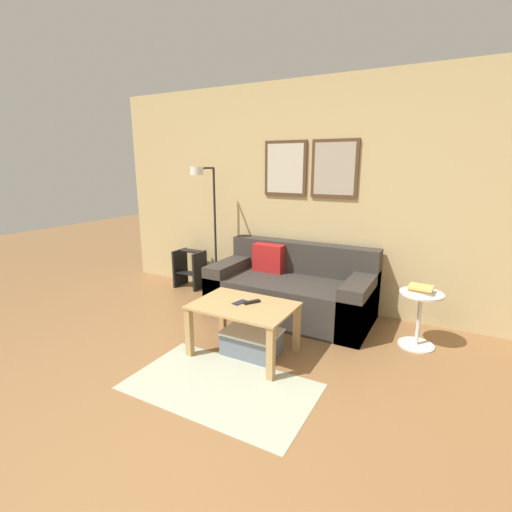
{
  "coord_description": "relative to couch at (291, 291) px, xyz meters",
  "views": [
    {
      "loc": [
        1.41,
        -1.09,
        1.64
      ],
      "look_at": [
        -0.12,
        1.7,
        0.85
      ],
      "focal_mm": 26.0,
      "sensor_mm": 36.0,
      "label": 1
    }
  ],
  "objects": [
    {
      "name": "couch",
      "position": [
        0.0,
        0.0,
        0.0
      ],
      "size": [
        1.75,
        0.86,
        0.77
      ],
      "color": "#38332D",
      "rests_on": "ground_plane"
    },
    {
      "name": "book_stack",
      "position": [
        1.3,
        -0.14,
        0.28
      ],
      "size": [
        0.23,
        0.18,
        0.06
      ],
      "color": "silver",
      "rests_on": "side_table"
    },
    {
      "name": "side_table",
      "position": [
        1.32,
        -0.13,
        0.04
      ],
      "size": [
        0.38,
        0.38,
        0.52
      ],
      "color": "white",
      "rests_on": "ground_plane"
    },
    {
      "name": "wall_back",
      "position": [
        0.11,
        0.46,
        1.0
      ],
      "size": [
        5.6,
        0.09,
        2.55
      ],
      "color": "tan",
      "rests_on": "ground_plane"
    },
    {
      "name": "storage_bin",
      "position": [
        0.05,
        -0.98,
        -0.17
      ],
      "size": [
        0.49,
        0.37,
        0.21
      ],
      "color": "slate",
      "rests_on": "ground_plane"
    },
    {
      "name": "coffee_table",
      "position": [
        -0.01,
        -1.02,
        0.09
      ],
      "size": [
        0.87,
        0.6,
        0.46
      ],
      "color": "tan",
      "rests_on": "ground_plane"
    },
    {
      "name": "step_stool",
      "position": [
        -1.59,
        0.21,
        -0.01
      ],
      "size": [
        0.37,
        0.29,
        0.51
      ],
      "color": "black",
      "rests_on": "ground_plane"
    },
    {
      "name": "floor_lamp",
      "position": [
        -1.13,
        0.03,
        0.73
      ],
      "size": [
        0.22,
        0.51,
        1.61
      ],
      "color": "black",
      "rests_on": "ground_plane"
    },
    {
      "name": "remote_control",
      "position": [
        0.03,
        -0.95,
        0.19
      ],
      "size": [
        0.12,
        0.15,
        0.02
      ],
      "primitive_type": "cube",
      "rotation": [
        0.0,
        0.0,
        -0.58
      ],
      "color": "black",
      "rests_on": "coffee_table"
    },
    {
      "name": "cell_phone",
      "position": [
        -0.06,
        -1.0,
        0.19
      ],
      "size": [
        0.1,
        0.15,
        0.01
      ],
      "primitive_type": "cube",
      "rotation": [
        0.0,
        0.0,
        -0.23
      ],
      "color": "#1E2338",
      "rests_on": "coffee_table"
    },
    {
      "name": "area_rug",
      "position": [
        0.09,
        -1.55,
        -0.28
      ],
      "size": [
        1.42,
        0.82,
        0.01
      ],
      "primitive_type": "cube",
      "color": "#B2B79E",
      "rests_on": "ground_plane"
    },
    {
      "name": "ground_plane",
      "position": [
        0.11,
        -2.51,
        -0.28
      ],
      "size": [
        16.0,
        16.0,
        0.0
      ],
      "primitive_type": "plane",
      "color": "olive"
    }
  ]
}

